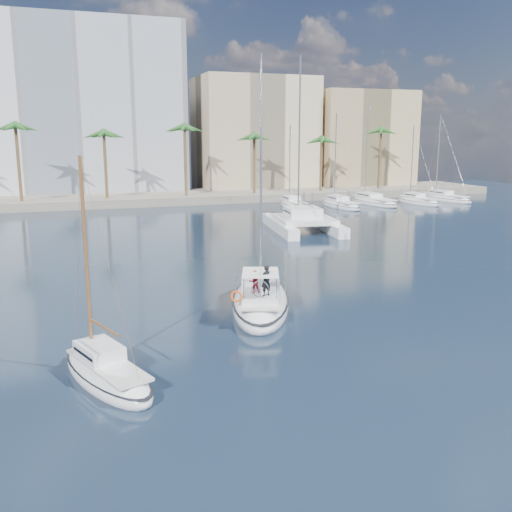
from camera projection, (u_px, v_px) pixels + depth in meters
name	position (u px, v px, depth m)	size (l,w,h in m)	color
ground	(290.00, 321.00, 31.63)	(160.00, 160.00, 0.00)	black
quay	(139.00, 198.00, 87.87)	(120.00, 14.00, 1.20)	gray
building_modern	(50.00, 111.00, 92.32)	(42.00, 16.00, 28.00)	silver
building_beige	(254.00, 136.00, 101.30)	(20.00, 14.00, 20.00)	beige
building_tan_right	(359.00, 141.00, 106.08)	(18.00, 12.00, 18.00)	tan
palm_centre	(139.00, 134.00, 82.16)	(3.60, 3.60, 12.30)	brown
palm_right	(349.00, 134.00, 93.08)	(3.60, 3.60, 12.30)	brown
main_sloop	(260.00, 300.00, 33.98)	(6.70, 10.97, 15.54)	white
small_sloop	(106.00, 373.00, 23.80)	(4.38, 7.20, 9.89)	white
catamaran	(303.00, 220.00, 61.65)	(8.13, 13.47, 18.40)	white
seagull	(273.00, 290.00, 33.78)	(1.12, 0.48, 0.21)	silver
moored_yacht_a	(293.00, 208.00, 81.48)	(2.72, 9.35, 11.90)	white
moored_yacht_b	(341.00, 207.00, 81.72)	(3.14, 10.78, 13.72)	white
moored_yacht_c	(373.00, 204.00, 85.66)	(3.55, 12.21, 15.54)	white
moored_yacht_d	(418.00, 204.00, 85.90)	(2.72, 9.35, 11.90)	white
moored_yacht_e	(445.00, 201.00, 89.83)	(3.14, 10.78, 13.72)	white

